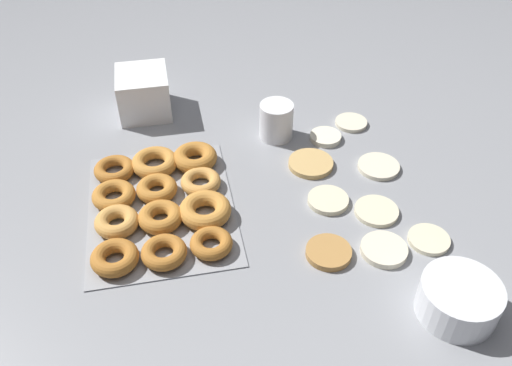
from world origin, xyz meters
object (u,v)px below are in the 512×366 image
pancake_0 (325,137)px  pancake_1 (328,200)px  donut_tray (161,201)px  batter_bowl (459,299)px  pancake_2 (379,166)px  pancake_3 (376,211)px  pancake_7 (351,123)px  pancake_6 (329,252)px  paper_cup (276,121)px  container_stack (144,93)px  pancake_4 (429,240)px  pancake_8 (384,250)px  pancake_5 (311,164)px

pancake_0 → pancake_1: size_ratio=0.88×
donut_tray → pancake_0: bearing=112.1°
pancake_0 → batter_bowl: 0.57m
batter_bowl → pancake_2: bearing=178.2°
pancake_3 → pancake_7: size_ratio=1.14×
pancake_6 → paper_cup: size_ratio=0.98×
pancake_7 → batter_bowl: 0.62m
pancake_7 → container_stack: bearing=-107.8°
pancake_0 → pancake_4: pancake_0 is taller
pancake_3 → container_stack: size_ratio=0.65×
pancake_8 → paper_cup: bearing=-163.8°
pancake_3 → pancake_6: (0.10, -0.14, 0.00)m
pancake_6 → container_stack: bearing=-150.7°
batter_bowl → pancake_6: bearing=-133.6°
pancake_0 → pancake_2: bearing=33.4°
pancake_1 → pancake_3: 0.11m
pancake_2 → pancake_7: 0.19m
pancake_1 → pancake_5: size_ratio=0.85×
pancake_1 → paper_cup: size_ratio=0.97×
pancake_1 → pancake_3: bearing=60.7°
pancake_0 → pancake_5: 0.12m
pancake_5 → pancake_7: size_ratio=1.29×
pancake_1 → pancake_5: (-0.14, -0.00, 0.00)m
pancake_0 → pancake_6: bearing=-15.8°
pancake_4 → batter_bowl: bearing=-9.5°
pancake_6 → pancake_7: 0.48m
pancake_2 → container_stack: size_ratio=0.67×
pancake_2 → batter_bowl: bearing=-1.8°
pancake_1 → pancake_8: (0.17, 0.07, 0.00)m
batter_bowl → container_stack: (-0.79, -0.53, 0.02)m
pancake_0 → container_stack: (-0.23, -0.45, 0.05)m
paper_cup → pancake_8: bearing=16.2°
pancake_2 → batter_bowl: size_ratio=0.69×
pancake_1 → pancake_8: pancake_8 is taller
pancake_3 → paper_cup: 0.36m
pancake_0 → pancake_3: 0.29m
container_stack → pancake_6: bearing=29.3°
pancake_0 → pancake_1: pancake_0 is taller
pancake_5 → pancake_0: bearing=145.7°
pancake_0 → pancake_6: same height
pancake_5 → pancake_8: 0.31m
pancake_2 → pancake_8: size_ratio=1.05×
pancake_4 → paper_cup: 0.49m
pancake_1 → pancake_5: same height
pancake_8 → pancake_5: bearing=-166.7°
pancake_7 → pancake_8: pancake_8 is taller
donut_tray → container_stack: size_ratio=2.74×
pancake_6 → paper_cup: 0.43m
pancake_0 → pancake_8: same height
donut_tray → container_stack: 0.41m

